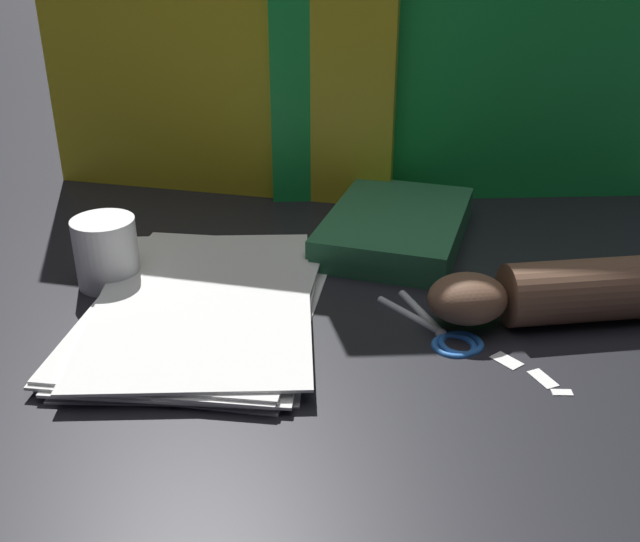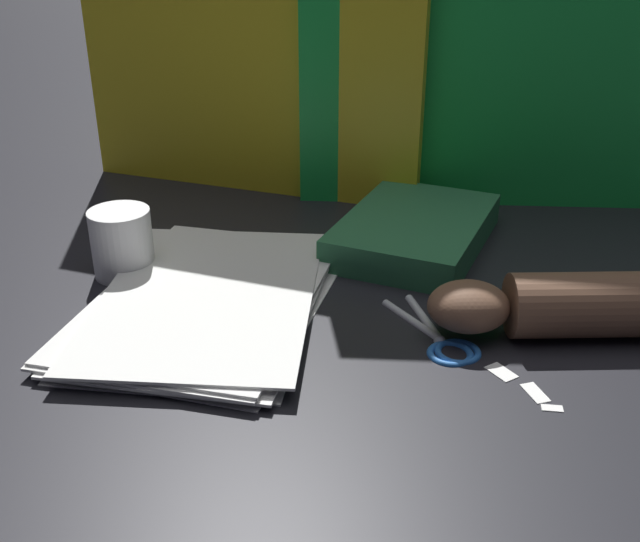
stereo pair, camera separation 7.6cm
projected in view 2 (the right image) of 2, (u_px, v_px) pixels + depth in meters
name	position (u px, v px, depth m)	size (l,w,h in m)	color
ground_plane	(330.00, 332.00, 0.77)	(6.00, 6.00, 0.00)	black
backdrop_panel_left	(244.00, 27.00, 1.05)	(0.52, 0.11, 0.48)	yellow
backdrop_panel_center	(521.00, 1.00, 0.97)	(0.58, 0.08, 0.56)	green
paper_stack	(208.00, 299.00, 0.81)	(0.26, 0.36, 0.02)	white
book_closed	(415.00, 231.00, 0.95)	(0.22, 0.28, 0.04)	#2D7247
scissors	(441.00, 338.00, 0.75)	(0.12, 0.14, 0.01)	silver
hand_forearm	(586.00, 305.00, 0.75)	(0.31, 0.13, 0.07)	brown
paper_scrap_near	(501.00, 372.00, 0.70)	(0.03, 0.03, 0.00)	white
paper_scrap_mid	(552.00, 408.00, 0.65)	(0.02, 0.01, 0.00)	white
paper_scrap_far	(535.00, 392.00, 0.67)	(0.03, 0.03, 0.00)	white
mug	(122.00, 243.00, 0.87)	(0.07, 0.07, 0.08)	white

